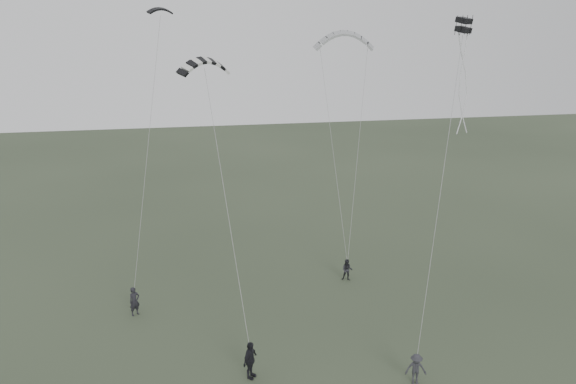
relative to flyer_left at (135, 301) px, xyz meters
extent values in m
plane|color=#323D2B|center=(8.07, -6.80, -0.88)|extent=(140.00, 140.00, 0.00)
imported|color=black|center=(0.00, 0.00, 0.00)|extent=(0.76, 0.70, 1.75)
imported|color=black|center=(13.61, 2.12, -0.14)|extent=(0.87, 0.78, 1.47)
imported|color=black|center=(5.88, -7.39, 0.08)|extent=(1.05, 1.18, 1.92)
imported|color=#2A2A2F|center=(13.55, -9.33, -0.10)|extent=(1.11, 0.80, 1.56)
camera|label=1|loc=(3.19, -30.79, 15.62)|focal=35.00mm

